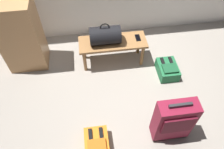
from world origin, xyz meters
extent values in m
plane|color=gray|center=(0.00, 0.00, 0.00)|extent=(6.60, 6.60, 0.00)
cube|color=olive|center=(-0.06, 0.83, 0.40)|extent=(1.00, 0.36, 0.04)
cylinder|color=olive|center=(-0.50, 0.70, 0.19)|extent=(0.05, 0.05, 0.38)
cylinder|color=olive|center=(0.38, 0.70, 0.19)|extent=(0.05, 0.05, 0.38)
cylinder|color=olive|center=(-0.50, 0.96, 0.19)|extent=(0.05, 0.05, 0.38)
cylinder|color=olive|center=(0.38, 0.96, 0.19)|extent=(0.05, 0.05, 0.38)
cylinder|color=black|center=(-0.17, 0.83, 0.55)|extent=(0.44, 0.26, 0.26)
torus|color=black|center=(-0.17, 0.83, 0.69)|extent=(0.14, 0.02, 0.14)
cube|color=black|center=(0.32, 0.86, 0.42)|extent=(0.07, 0.14, 0.01)
cube|color=black|center=(0.32, 0.86, 0.43)|extent=(0.06, 0.13, 0.00)
cube|color=maroon|center=(0.45, -0.49, 0.36)|extent=(0.44, 0.19, 0.62)
cube|color=#500E1C|center=(0.45, -0.60, 0.44)|extent=(0.35, 0.02, 0.28)
cube|color=#262628|center=(0.45, -0.49, 0.69)|extent=(0.25, 0.03, 0.04)
cylinder|color=black|center=(0.30, -0.42, 0.03)|extent=(0.02, 0.05, 0.05)
cylinder|color=black|center=(0.61, -0.42, 0.03)|extent=(0.02, 0.05, 0.05)
cube|color=orange|center=(-0.44, -0.54, 0.09)|extent=(0.28, 0.38, 0.17)
cube|color=#AD5514|center=(-0.44, -0.61, 0.19)|extent=(0.21, 0.17, 0.04)
cube|color=black|center=(-0.50, -0.48, 0.18)|extent=(0.04, 0.19, 0.02)
cube|color=black|center=(-0.38, -0.48, 0.18)|extent=(0.04, 0.19, 0.02)
cube|color=#1E6038|center=(0.72, 0.46, 0.09)|extent=(0.28, 0.38, 0.17)
cube|color=#184D2C|center=(0.72, 0.40, 0.19)|extent=(0.21, 0.17, 0.04)
cube|color=black|center=(0.66, 0.53, 0.18)|extent=(0.04, 0.19, 0.02)
cube|color=black|center=(0.79, 0.53, 0.18)|extent=(0.04, 0.19, 0.02)
cube|color=#A87A4C|center=(-1.36, 0.99, 0.55)|extent=(0.56, 0.44, 1.10)
camera|label=1|loc=(-0.39, -1.52, 2.63)|focal=35.02mm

